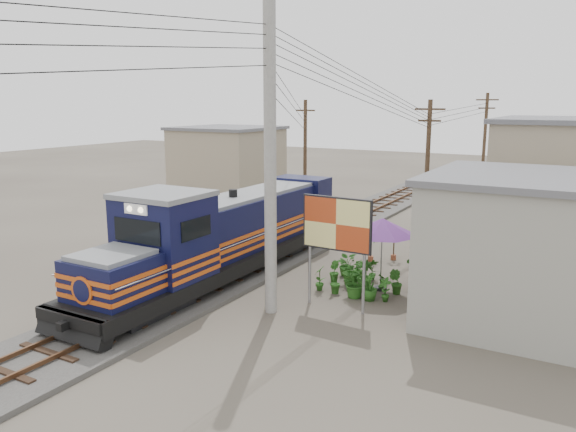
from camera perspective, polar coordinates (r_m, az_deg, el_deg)
The scene contains 16 objects.
ground at distance 21.38m, azimuth -9.13°, elevation -7.44°, with size 120.00×120.00×0.00m, color #473F35.
ballast at distance 29.50m, azimuth 3.04°, elevation -1.82°, with size 3.60×70.00×0.16m, color #595651.
track at distance 29.45m, azimuth 3.05°, elevation -1.48°, with size 1.15×70.00×0.12m.
locomotive at distance 22.30m, azimuth -6.36°, elevation -2.09°, with size 2.81×15.31×3.79m.
utility_pole_main at distance 17.90m, azimuth -1.83°, elevation 5.42°, with size 0.40×0.40×10.00m.
wooden_pole_mid at distance 30.99m, azimuth 13.97°, elevation 5.26°, with size 1.60×0.24×7.00m.
wooden_pole_far at distance 44.51m, azimuth 19.33°, elevation 7.12°, with size 1.60×0.24×7.50m.
wooden_pole_left at distance 38.23m, azimuth 1.75°, elevation 6.74°, with size 1.60×0.24×7.00m.
power_lines at distance 27.42m, azimuth 1.50°, elevation 12.95°, with size 9.65×19.00×3.30m.
shophouse_front at distance 19.29m, azimuth 24.93°, elevation -3.20°, with size 7.35×6.30×4.70m.
shophouse_back at distance 38.04m, azimuth 26.67°, elevation 3.11°, with size 6.30×6.30×4.20m.
shophouse_left at distance 39.26m, azimuth -6.13°, elevation 5.25°, with size 6.30×6.30×5.20m.
billboard at distance 18.63m, azimuth 4.97°, elevation -1.09°, with size 2.49×0.22×3.84m.
market_umbrella at distance 20.82m, azimuth 9.57°, elevation -1.09°, with size 2.54×2.54×2.73m.
vendor at distance 21.81m, azimuth 14.43°, elevation -4.85°, with size 0.64×0.42×1.77m, color black.
plant_nursery at distance 21.29m, azimuth 6.79°, elevation -6.04°, with size 3.16×3.20×1.12m.
Camera 1 is at (12.76, -15.69, 6.93)m, focal length 35.00 mm.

